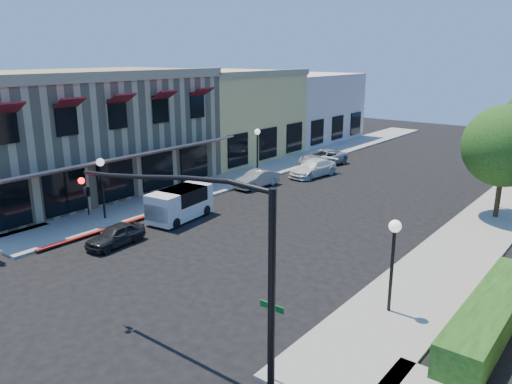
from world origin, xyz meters
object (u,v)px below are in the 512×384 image
Objects in this scene: street_tree_a at (505,146)px; lamppost_right_far at (504,165)px; parked_car_a at (115,235)px; parked_car_b at (257,179)px; parked_car_d at (323,158)px; lamppost_left_far at (257,140)px; street_name_sign at (272,330)px; lamppost_left_near at (101,173)px; parked_car_c at (313,168)px; signal_mast_arm at (209,243)px; white_van at (179,202)px; lamppost_right_near at (394,243)px.

street_tree_a is 2.49m from lamppost_right_far.
parked_car_b is at bearing 92.31° from parked_car_a.
parked_car_a is 0.65× the size of parked_car_d.
parked_car_d reaches higher than parked_car_b.
parked_car_d is at bearing 164.96° from lamppost_right_far.
street_tree_a is at bearing 15.92° from parked_car_b.
street_tree_a is 1.82× the size of lamppost_left_far.
street_name_sign is at bearing -46.19° from parked_car_b.
parked_car_d is at bearing 94.61° from parked_car_b.
lamppost_left_near is 1.00× the size of lamppost_right_far.
lamppost_right_far is 22.49m from parked_car_a.
lamppost_left_near reaches higher than parked_car_a.
parked_car_c is (0.00, 18.22, 0.10)m from parked_car_a.
white_van is at bearing 140.31° from signal_mast_arm.
parked_car_a is (3.70, -16.00, -2.21)m from lamppost_left_far.
street_name_sign is 0.70× the size of lamppost_left_far.
parked_car_a is at bearing -80.26° from parked_car_d.
parked_car_d is at bearing 68.87° from lamppost_left_far.
parked_car_b is (2.30, -3.00, -2.15)m from lamppost_left_far.
lamppost_right_near is at bearing 80.22° from street_name_sign.
white_van is 4.75m from parked_car_a.
lamppost_right_near is 1.00× the size of parked_car_b.
parked_car_d is (-1.40, 21.95, 0.13)m from parked_car_a.
signal_mast_arm is at bearing -156.80° from street_name_sign.
lamppost_left_far is 1.15× the size of parked_car_a.
street_name_sign is 0.70× the size of lamppost_left_near.
lamppost_left_near is 1.00× the size of lamppost_left_far.
white_van is at bearing 168.87° from lamppost_right_near.
lamppost_left_near reaches higher than street_name_sign.
parked_car_c is at bearing 88.14° from white_van.
street_tree_a is at bearing 81.83° from signal_mast_arm.
lamppost_right_far is at bearing 83.30° from signal_mast_arm.
signal_mast_arm is at bearing -50.83° from parked_car_b.
lamppost_right_far is (2.64, 22.50, -1.35)m from signal_mast_arm.
lamppost_right_near is 24.87m from parked_car_d.
parked_car_b is at bearing -168.69° from street_tree_a.
street_name_sign is (1.64, 0.70, -2.39)m from signal_mast_arm.
signal_mast_arm is 2.24× the size of parked_car_b.
white_van is 1.34× the size of parked_car_a.
lamppost_right_near reaches higher than parked_car_d.
lamppost_left_far is 17.12m from lamppost_right_far.
lamppost_left_near is (-17.30, -14.00, -1.46)m from street_tree_a.
lamppost_left_near is 0.86× the size of white_van.
street_name_sign is 21.85m from lamppost_right_far.
lamppost_right_near is at bearing -42.81° from parked_car_c.
lamppost_right_near is (17.00, -14.00, 0.00)m from lamppost_left_far.
parked_car_c is at bearing 77.15° from lamppost_left_near.
lamppost_left_far is at bearing 140.53° from lamppost_right_near.
street_tree_a is 15.72m from parked_car_b.
parked_car_b is (-0.96, 8.30, -0.43)m from white_van.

